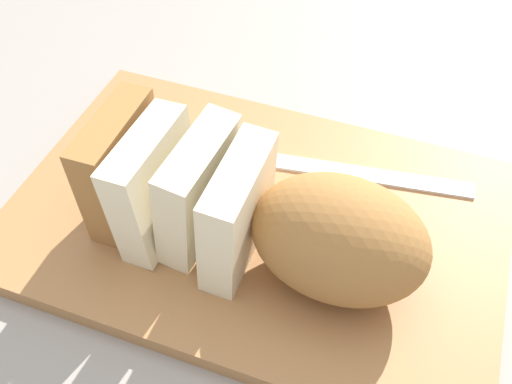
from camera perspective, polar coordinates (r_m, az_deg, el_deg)
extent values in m
plane|color=gray|center=(0.56, 0.00, -3.24)|extent=(3.00, 3.00, 0.00)
cube|color=#9E6B3D|center=(0.55, 0.00, -2.66)|extent=(0.47, 0.31, 0.02)
ellipsoid|color=#996633|center=(0.47, 8.19, -4.63)|extent=(0.15, 0.11, 0.11)
cube|color=beige|center=(0.48, -2.15, -2.00)|extent=(0.04, 0.10, 0.11)
cube|color=beige|center=(0.50, -5.71, 0.15)|extent=(0.05, 0.10, 0.11)
cube|color=beige|center=(0.51, -10.03, 0.65)|extent=(0.04, 0.10, 0.11)
cube|color=#996633|center=(0.53, -13.16, 2.48)|extent=(0.03, 0.10, 0.11)
cube|color=silver|center=(0.59, 10.31, 1.74)|extent=(0.22, 0.05, 0.00)
cylinder|color=#593319|center=(0.59, -2.89, 4.39)|extent=(0.06, 0.03, 0.02)
cube|color=silver|center=(0.59, -0.24, 3.93)|extent=(0.02, 0.02, 0.02)
sphere|color=#A8753D|center=(0.55, 5.81, -1.33)|extent=(0.01, 0.01, 0.01)
sphere|color=#A8753D|center=(0.51, -6.35, -6.63)|extent=(0.01, 0.01, 0.01)
sphere|color=#A8753D|center=(0.58, -1.40, 2.64)|extent=(0.01, 0.01, 0.01)
sphere|color=#A8753D|center=(0.56, -0.58, 0.30)|extent=(0.00, 0.00, 0.00)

